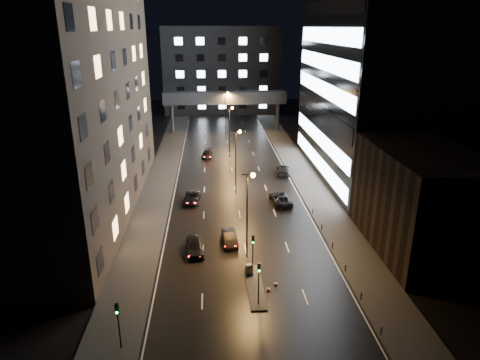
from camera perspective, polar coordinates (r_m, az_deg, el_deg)
The scene contains 26 objects.
ground at distance 78.85m, azimuth -1.10°, elevation 1.44°, with size 160.00×160.00×0.00m, color black.
sidewalk_left at distance 74.50m, azimuth -10.53°, elevation 0.05°, with size 5.00×110.00×0.15m, color #383533.
sidewalk_right at distance 75.79m, azimuth 8.59°, elevation 0.50°, with size 5.00×110.00×0.15m, color #383533.
building_left at distance 61.82m, azimuth -22.34°, elevation 13.91°, with size 15.00×48.00×40.00m, color #2D2319.
building_right_low at distance 53.26m, azimuth 22.85°, elevation -2.53°, with size 10.00×18.00×12.00m, color black.
building_right_glass at distance 76.45m, azimuth 18.93°, elevation 17.05°, with size 20.00×36.00×45.00m, color black.
building_far at distance 133.37m, azimuth -2.52°, elevation 14.46°, with size 34.00×14.00×25.00m, color #333335.
skybridge at distance 106.10m, azimuth -2.01°, elevation 10.84°, with size 30.00×3.00×10.00m.
median_island at distance 44.48m, azimuth 2.01°, elevation -14.00°, with size 1.60×8.00×0.15m, color #383533.
traffic_signal_near at distance 45.04m, azimuth 1.72°, elevation -9.05°, with size 0.28×0.34×4.40m.
traffic_signal_far at distance 40.33m, azimuth 2.52°, elevation -12.80°, with size 0.28×0.34×4.40m.
traffic_signal_corner at distance 36.90m, azimuth -15.96°, elevation -17.42°, with size 0.28×0.34×4.40m.
bollard_row at distance 49.92m, azimuth 13.01°, elevation -9.98°, with size 0.12×25.12×0.90m.
streetlight_near at distance 46.67m, azimuth 1.16°, elevation -3.31°, with size 1.45×0.50×10.15m.
streetlight_mid_a at distance 65.49m, azimuth -0.43°, elevation 3.55°, with size 1.45×0.50×10.15m.
streetlight_mid_b at distance 84.84m, azimuth -1.31°, elevation 7.31°, with size 1.45×0.50×10.15m.
streetlight_far at distance 104.44m, azimuth -1.87°, elevation 9.67°, with size 1.45×0.50×10.15m.
car_away_a at distance 50.35m, azimuth -6.05°, elevation -8.80°, with size 1.90×4.73×1.61m, color black.
car_away_b at distance 52.14m, azimuth -1.38°, elevation -7.70°, with size 1.58×4.52×1.49m, color black.
car_away_c at distance 64.28m, azimuth -6.46°, elevation -2.39°, with size 2.29×4.97×1.38m, color black.
car_away_d at distance 86.21m, azimuth -4.40°, elevation 3.47°, with size 1.92×4.71×1.37m, color black.
car_toward_a at distance 63.64m, azimuth 5.42°, elevation -2.49°, with size 2.61×5.66×1.57m, color black.
car_toward_b at distance 76.51m, azimuth 5.78°, elevation 1.37°, with size 2.17×5.33×1.55m, color black.
utility_cabinet at distance 45.97m, azimuth 1.22°, elevation -11.81°, with size 0.71×0.51×1.15m, color #47484A.
cone_a at distance 44.72m, azimuth 4.80°, elevation -13.63°, with size 0.38×0.38×0.46m, color red.
cone_b at distance 43.86m, azimuth 3.81°, elevation -14.33°, with size 0.40×0.40×0.47m, color #E8410C.
Camera 1 is at (-3.86, -34.75, 24.79)m, focal length 32.00 mm.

